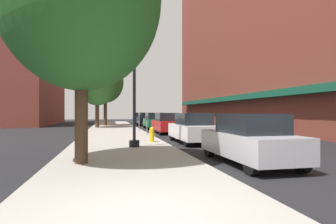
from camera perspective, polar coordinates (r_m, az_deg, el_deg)
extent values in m
plane|color=black|center=(22.91, -0.70, -4.32)|extent=(90.00, 90.00, 0.00)
cube|color=gray|center=(23.45, -10.85, -4.07)|extent=(4.80, 50.00, 0.12)
cube|color=brown|center=(32.40, 18.31, 18.97)|extent=(6.00, 40.00, 24.51)
cube|color=#144C38|center=(29.11, 12.62, 2.70)|extent=(0.90, 34.00, 0.50)
cube|color=brown|center=(43.25, -26.37, 9.28)|extent=(6.00, 18.00, 17.41)
cube|color=#144C38|center=(43.65, -30.64, 1.80)|extent=(0.90, 15.30, 0.50)
cylinder|color=black|center=(12.81, -7.00, -6.49)|extent=(0.48, 0.48, 0.30)
cylinder|color=black|center=(12.80, -7.00, 5.83)|extent=(0.14, 0.14, 5.20)
sphere|color=silver|center=(13.37, -7.00, 17.77)|extent=(0.44, 0.44, 0.44)
cylinder|color=gold|center=(14.84, -3.36, -4.99)|extent=(0.26, 0.26, 0.62)
sphere|color=gold|center=(14.81, -3.36, -3.60)|extent=(0.24, 0.24, 0.24)
cylinder|color=gold|center=(14.85, -2.83, -4.63)|extent=(0.12, 0.10, 0.10)
cylinder|color=slate|center=(19.15, -4.37, -3.22)|extent=(0.06, 0.06, 1.05)
cube|color=#33383D|center=(19.12, -4.37, -1.27)|extent=(0.14, 0.09, 0.26)
cylinder|color=slate|center=(24.08, -5.99, -2.57)|extent=(0.06, 0.06, 1.05)
cube|color=#33383D|center=(24.06, -5.99, -1.01)|extent=(0.14, 0.09, 0.26)
cylinder|color=#422D1E|center=(29.60, -14.44, -0.14)|extent=(0.40, 0.40, 3.07)
ellipsoid|color=#2D6B28|center=(29.74, -14.44, 5.63)|extent=(3.88, 3.88, 4.46)
cylinder|color=#422D1E|center=(8.99, -17.50, 0.22)|extent=(0.40, 0.40, 3.26)
cylinder|color=#422D1E|center=(34.07, -12.85, 0.31)|extent=(0.40, 0.40, 3.59)
ellipsoid|color=#2D6B28|center=(34.27, -12.85, 6.06)|extent=(4.37, 4.37, 5.02)
cylinder|color=black|center=(10.77, 8.51, -7.46)|extent=(0.22, 0.64, 0.64)
cylinder|color=black|center=(11.41, 15.91, -7.04)|extent=(0.22, 0.64, 0.64)
cylinder|color=black|center=(7.89, 16.89, -10.19)|extent=(0.22, 0.64, 0.64)
cylinder|color=black|center=(8.75, 25.98, -9.19)|extent=(0.22, 0.64, 0.64)
cube|color=#B2B2BA|center=(9.60, 16.31, -6.44)|extent=(1.80, 4.30, 0.76)
cube|color=black|center=(9.42, 16.75, -2.29)|extent=(1.56, 2.20, 0.64)
cylinder|color=black|center=(16.74, 0.88, -4.80)|extent=(0.22, 0.64, 0.64)
cylinder|color=black|center=(17.16, 5.98, -4.68)|extent=(0.22, 0.64, 0.64)
cylinder|color=black|center=(13.65, 3.94, -5.88)|extent=(0.22, 0.64, 0.64)
cylinder|color=black|center=(14.16, 10.04, -5.67)|extent=(0.22, 0.64, 0.64)
cube|color=silver|center=(15.38, 5.07, -4.03)|extent=(1.80, 4.30, 0.76)
cube|color=black|center=(15.20, 5.24, -1.43)|extent=(1.56, 2.20, 0.64)
cylinder|color=black|center=(23.56, -2.97, -3.42)|extent=(0.22, 0.64, 0.64)
cylinder|color=black|center=(23.86, 0.74, -3.37)|extent=(0.22, 0.64, 0.64)
cylinder|color=black|center=(20.42, -1.52, -3.94)|extent=(0.22, 0.64, 0.64)
cylinder|color=black|center=(20.76, 2.72, -3.87)|extent=(0.22, 0.64, 0.64)
cube|color=red|center=(22.12, -0.31, -2.81)|extent=(1.80, 4.30, 0.76)
cube|color=black|center=(21.95, -0.23, -1.00)|extent=(1.56, 2.20, 0.64)
cylinder|color=black|center=(29.62, -4.88, -2.72)|extent=(0.22, 0.64, 0.64)
cylinder|color=black|center=(29.86, -1.90, -2.70)|extent=(0.22, 0.64, 0.64)
cylinder|color=black|center=(26.46, -3.99, -3.05)|extent=(0.22, 0.64, 0.64)
cylinder|color=black|center=(26.73, -0.67, -3.02)|extent=(0.22, 0.64, 0.64)
cube|color=#196638|center=(28.14, -2.88, -2.21)|extent=(1.80, 4.30, 0.76)
cube|color=black|center=(27.98, -2.83, -0.79)|extent=(1.56, 2.20, 0.64)
cylinder|color=black|center=(36.71, -6.30, -2.20)|extent=(0.22, 0.64, 0.64)
cylinder|color=black|center=(36.91, -3.89, -2.19)|extent=(0.22, 0.64, 0.64)
cylinder|color=black|center=(33.53, -5.74, -2.41)|extent=(0.22, 0.64, 0.64)
cylinder|color=black|center=(33.74, -3.10, -2.39)|extent=(0.22, 0.64, 0.64)
cube|color=black|center=(35.20, -4.77, -1.78)|extent=(1.80, 4.30, 0.76)
cube|color=black|center=(35.04, -4.74, -0.64)|extent=(1.56, 2.20, 0.64)
cylinder|color=black|center=(42.66, -7.13, -1.90)|extent=(0.22, 0.64, 0.64)
cylinder|color=black|center=(42.82, -5.05, -1.89)|extent=(0.22, 0.64, 0.64)
cylinder|color=black|center=(39.47, -6.72, -2.05)|extent=(0.22, 0.64, 0.64)
cylinder|color=black|center=(39.65, -4.47, -2.04)|extent=(0.22, 0.64, 0.64)
cube|color=#1E389E|center=(41.13, -5.85, -1.52)|extent=(1.80, 4.30, 0.76)
cube|color=black|center=(40.97, -5.82, -0.55)|extent=(1.56, 2.20, 0.64)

